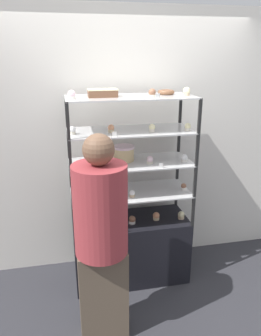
# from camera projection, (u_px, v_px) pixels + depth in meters

# --- Properties ---
(ground_plane) EXTENTS (20.00, 20.00, 0.00)m
(ground_plane) POSITION_uv_depth(u_px,v_px,m) (130.00, 275.00, 3.39)
(ground_plane) COLOR #2D2D33
(back_wall) EXTENTS (8.00, 0.05, 2.60)m
(back_wall) POSITION_uv_depth(u_px,v_px,m) (123.00, 144.00, 3.32)
(back_wall) COLOR silver
(back_wall) RESTS_ON ground_plane
(display_base) EXTENTS (1.11, 0.49, 0.64)m
(display_base) POSITION_uv_depth(u_px,v_px,m) (130.00, 248.00, 3.28)
(display_base) COLOR black
(display_base) RESTS_ON ground_plane
(display_riser_lower) EXTENTS (1.11, 0.49, 0.29)m
(display_riser_lower) POSITION_uv_depth(u_px,v_px,m) (130.00, 194.00, 3.08)
(display_riser_lower) COLOR black
(display_riser_lower) RESTS_ON display_base
(display_riser_middle) EXTENTS (1.11, 0.49, 0.29)m
(display_riser_middle) POSITION_uv_depth(u_px,v_px,m) (130.00, 164.00, 2.99)
(display_riser_middle) COLOR black
(display_riser_middle) RESTS_ON display_riser_lower
(display_riser_upper) EXTENTS (1.11, 0.49, 0.29)m
(display_riser_upper) POSITION_uv_depth(u_px,v_px,m) (130.00, 132.00, 2.89)
(display_riser_upper) COLOR black
(display_riser_upper) RESTS_ON display_riser_middle
(display_riser_top) EXTENTS (1.11, 0.49, 0.29)m
(display_riser_top) POSITION_uv_depth(u_px,v_px,m) (130.00, 99.00, 2.80)
(display_riser_top) COLOR black
(display_riser_top) RESTS_ON display_riser_upper
(layer_cake_centerpiece) EXTENTS (0.19, 0.19, 0.14)m
(layer_cake_centerpiece) POSITION_uv_depth(u_px,v_px,m) (124.00, 153.00, 3.00)
(layer_cake_centerpiece) COLOR #DBBC84
(layer_cake_centerpiece) RESTS_ON display_riser_middle
(sheet_cake_frosted) EXTENTS (0.25, 0.15, 0.07)m
(sheet_cake_frosted) POSITION_uv_depth(u_px,v_px,m) (103.00, 93.00, 2.74)
(sheet_cake_frosted) COLOR brown
(sheet_cake_frosted) RESTS_ON display_riser_top
(cupcake_0) EXTENTS (0.06, 0.06, 0.08)m
(cupcake_0) POSITION_uv_depth(u_px,v_px,m) (80.00, 228.00, 2.95)
(cupcake_0) COLOR white
(cupcake_0) RESTS_ON display_base
(cupcake_1) EXTENTS (0.06, 0.06, 0.08)m
(cupcake_1) POSITION_uv_depth(u_px,v_px,m) (105.00, 222.00, 3.06)
(cupcake_1) COLOR white
(cupcake_1) RESTS_ON display_base
(cupcake_2) EXTENTS (0.06, 0.06, 0.08)m
(cupcake_2) POSITION_uv_depth(u_px,v_px,m) (133.00, 220.00, 3.09)
(cupcake_2) COLOR white
(cupcake_2) RESTS_ON display_base
(cupcake_3) EXTENTS (0.06, 0.06, 0.08)m
(cupcake_3) POSITION_uv_depth(u_px,v_px,m) (156.00, 216.00, 3.16)
(cupcake_3) COLOR #CCB28C
(cupcake_3) RESTS_ON display_base
(cupcake_4) EXTENTS (0.06, 0.06, 0.08)m
(cupcake_4) POSITION_uv_depth(u_px,v_px,m) (181.00, 215.00, 3.18)
(cupcake_4) COLOR #CCB28C
(cupcake_4) RESTS_ON display_base
(price_tag_0) EXTENTS (0.04, 0.00, 0.04)m
(price_tag_0) POSITION_uv_depth(u_px,v_px,m) (126.00, 230.00, 2.94)
(price_tag_0) COLOR white
(price_tag_0) RESTS_ON display_base
(cupcake_5) EXTENTS (0.05, 0.05, 0.06)m
(cupcake_5) POSITION_uv_depth(u_px,v_px,m) (79.00, 195.00, 2.92)
(cupcake_5) COLOR white
(cupcake_5) RESTS_ON display_riser_lower
(cupcake_6) EXTENTS (0.05, 0.05, 0.06)m
(cupcake_6) POSITION_uv_depth(u_px,v_px,m) (132.00, 194.00, 2.96)
(cupcake_6) COLOR #CCB28C
(cupcake_6) RESTS_ON display_riser_lower
(cupcake_7) EXTENTS (0.05, 0.05, 0.06)m
(cupcake_7) POSITION_uv_depth(u_px,v_px,m) (184.00, 187.00, 3.11)
(cupcake_7) COLOR white
(cupcake_7) RESTS_ON display_riser_lower
(price_tag_1) EXTENTS (0.04, 0.00, 0.04)m
(price_tag_1) POSITION_uv_depth(u_px,v_px,m) (107.00, 202.00, 2.81)
(price_tag_1) COLOR white
(price_tag_1) RESTS_ON display_riser_lower
(cupcake_8) EXTENTS (0.06, 0.06, 0.07)m
(cupcake_8) POSITION_uv_depth(u_px,v_px,m) (76.00, 166.00, 2.77)
(cupcake_8) COLOR white
(cupcake_8) RESTS_ON display_riser_middle
(cupcake_9) EXTENTS (0.06, 0.06, 0.07)m
(cupcake_9) POSITION_uv_depth(u_px,v_px,m) (150.00, 160.00, 2.93)
(cupcake_9) COLOR beige
(cupcake_9) RESTS_ON display_riser_middle
(cupcake_10) EXTENTS (0.06, 0.06, 0.07)m
(cupcake_10) POSITION_uv_depth(u_px,v_px,m) (184.00, 158.00, 2.98)
(cupcake_10) COLOR white
(cupcake_10) RESTS_ON display_riser_middle
(price_tag_2) EXTENTS (0.04, 0.00, 0.04)m
(price_tag_2) POSITION_uv_depth(u_px,v_px,m) (161.00, 166.00, 2.81)
(price_tag_2) COLOR white
(price_tag_2) RESTS_ON display_riser_middle
(cupcake_11) EXTENTS (0.05, 0.05, 0.07)m
(cupcake_11) POSITION_uv_depth(u_px,v_px,m) (72.00, 131.00, 2.72)
(cupcake_11) COLOR beige
(cupcake_11) RESTS_ON display_riser_upper
(cupcake_12) EXTENTS (0.05, 0.05, 0.07)m
(cupcake_12) POSITION_uv_depth(u_px,v_px,m) (111.00, 129.00, 2.79)
(cupcake_12) COLOR #CCB28C
(cupcake_12) RESTS_ON display_riser_upper
(cupcake_13) EXTENTS (0.05, 0.05, 0.07)m
(cupcake_13) POSITION_uv_depth(u_px,v_px,m) (152.00, 128.00, 2.81)
(cupcake_13) COLOR beige
(cupcake_13) RESTS_ON display_riser_upper
(cupcake_14) EXTENTS (0.05, 0.05, 0.07)m
(cupcake_14) POSITION_uv_depth(u_px,v_px,m) (188.00, 127.00, 2.85)
(cupcake_14) COLOR beige
(cupcake_14) RESTS_ON display_riser_upper
(price_tag_3) EXTENTS (0.04, 0.00, 0.04)m
(price_tag_3) POSITION_uv_depth(u_px,v_px,m) (114.00, 134.00, 2.64)
(price_tag_3) COLOR white
(price_tag_3) RESTS_ON display_riser_upper
(cupcake_15) EXTENTS (0.06, 0.06, 0.07)m
(cupcake_15) POSITION_uv_depth(u_px,v_px,m) (72.00, 95.00, 2.59)
(cupcake_15) COLOR white
(cupcake_15) RESTS_ON display_riser_top
(cupcake_16) EXTENTS (0.06, 0.06, 0.07)m
(cupcake_16) POSITION_uv_depth(u_px,v_px,m) (152.00, 93.00, 2.70)
(cupcake_16) COLOR beige
(cupcake_16) RESTS_ON display_riser_top
(cupcake_17) EXTENTS (0.06, 0.06, 0.07)m
(cupcake_17) POSITION_uv_depth(u_px,v_px,m) (187.00, 92.00, 2.83)
(cupcake_17) COLOR #CCB28C
(cupcake_17) RESTS_ON display_riser_top
(price_tag_4) EXTENTS (0.04, 0.00, 0.04)m
(price_tag_4) POSITION_uv_depth(u_px,v_px,m) (158.00, 96.00, 2.61)
(price_tag_4) COLOR white
(price_tag_4) RESTS_ON display_riser_top
(donut_glazed) EXTENTS (0.15, 0.15, 0.04)m
(donut_glazed) POSITION_uv_depth(u_px,v_px,m) (166.00, 92.00, 2.91)
(donut_glazed) COLOR brown
(donut_glazed) RESTS_ON display_riser_top
(customer_figure) EXTENTS (0.39, 0.39, 1.67)m
(customer_figure) POSITION_uv_depth(u_px,v_px,m) (101.00, 237.00, 2.40)
(customer_figure) COLOR brown
(customer_figure) RESTS_ON ground_plane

